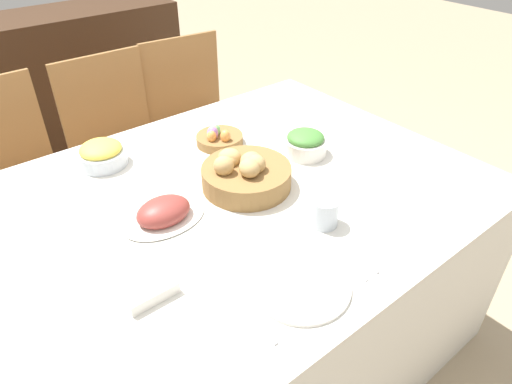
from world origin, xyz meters
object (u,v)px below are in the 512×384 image
(pineapple_bowl, at_px, (102,154))
(drinking_cup, at_px, (324,212))
(egg_basket, at_px, (219,138))
(sideboard, at_px, (58,96))
(ham_platter, at_px, (164,213))
(chair_far_center, at_px, (122,146))
(dinner_plate, at_px, (300,285))
(butter_dish, at_px, (149,291))
(green_salad_bowl, at_px, (305,143))
(chair_far_left, at_px, (14,182))
(spoon, at_px, (349,255))
(chair_far_right, at_px, (196,122))
(knife, at_px, (342,260))
(bread_basket, at_px, (246,174))
(fork, at_px, (253,317))

(pineapple_bowl, bearing_deg, drinking_cup, -63.17)
(egg_basket, bearing_deg, sideboard, 95.36)
(ham_platter, distance_m, pineapple_bowl, 0.40)
(chair_far_center, bearing_deg, egg_basket, -77.58)
(dinner_plate, xyz_separation_m, butter_dish, (-0.30, 0.21, 0.01))
(green_salad_bowl, relative_size, dinner_plate, 0.63)
(chair_far_left, relative_size, spoon, 5.01)
(dinner_plate, xyz_separation_m, drinking_cup, (0.22, 0.14, 0.04))
(green_salad_bowl, relative_size, spoon, 0.86)
(chair_far_right, distance_m, spoon, 1.41)
(green_salad_bowl, bearing_deg, chair_far_left, 132.91)
(pineapple_bowl, relative_size, spoon, 0.92)
(chair_far_right, xyz_separation_m, ham_platter, (-0.66, -0.90, 0.26))
(chair_far_right, height_order, chair_far_left, same)
(chair_far_right, xyz_separation_m, green_salad_bowl, (-0.08, -0.88, 0.28))
(chair_far_right, bearing_deg, chair_far_center, -174.72)
(egg_basket, bearing_deg, knife, -98.56)
(chair_far_center, bearing_deg, butter_dish, -109.77)
(sideboard, height_order, knife, sideboard)
(chair_far_right, xyz_separation_m, pineapple_bowl, (-0.67, -0.50, 0.28))
(chair_far_center, relative_size, spoon, 5.01)
(dinner_plate, xyz_separation_m, knife, (0.15, -0.00, -0.00))
(sideboard, bearing_deg, bread_basket, -88.42)
(butter_dish, bearing_deg, fork, -53.79)
(ham_platter, bearing_deg, green_salad_bowl, 1.99)
(bread_basket, height_order, butter_dish, bread_basket)
(chair_far_right, relative_size, green_salad_bowl, 5.85)
(chair_far_left, height_order, spoon, chair_far_left)
(fork, distance_m, knife, 0.30)
(ham_platter, distance_m, green_salad_bowl, 0.58)
(chair_far_right, height_order, butter_dish, chair_far_right)
(spoon, bearing_deg, drinking_cup, 69.16)
(dinner_plate, relative_size, knife, 1.37)
(bread_basket, distance_m, ham_platter, 0.29)
(spoon, xyz_separation_m, drinking_cup, (0.04, 0.14, 0.04))
(drinking_cup, bearing_deg, pineapple_bowl, 116.83)
(egg_basket, relative_size, green_salad_bowl, 1.12)
(chair_far_right, xyz_separation_m, egg_basket, (-0.28, -0.63, 0.27))
(egg_basket, distance_m, spoon, 0.71)
(knife, bearing_deg, butter_dish, 159.14)
(fork, bearing_deg, ham_platter, 91.10)
(spoon, bearing_deg, bread_basket, 88.15)
(ham_platter, bearing_deg, knife, -57.97)
(bread_basket, bearing_deg, knife, -91.97)
(ham_platter, height_order, drinking_cup, drinking_cup)
(egg_basket, bearing_deg, chair_far_center, 101.87)
(chair_far_center, distance_m, bread_basket, 0.96)
(sideboard, height_order, egg_basket, sideboard)
(egg_basket, relative_size, drinking_cup, 2.04)
(spoon, distance_m, butter_dish, 0.52)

